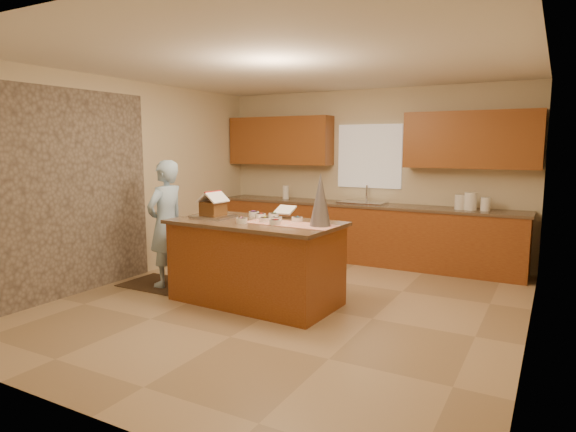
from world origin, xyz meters
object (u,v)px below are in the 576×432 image
at_px(island_base, 256,264).
at_px(boy, 166,223).
at_px(gingerbread_house, 213,206).
at_px(tinsel_tree, 320,200).

distance_m(island_base, boy, 1.42).
xyz_separation_m(boy, gingerbread_house, (0.80, -0.05, 0.27)).
bearing_deg(gingerbread_house, tinsel_tree, 1.52).
bearing_deg(tinsel_tree, island_base, -179.11).
xyz_separation_m(island_base, boy, (-1.37, 0.02, 0.36)).
height_order(island_base, gingerbread_house, gingerbread_house).
bearing_deg(gingerbread_house, boy, 176.69).
relative_size(tinsel_tree, boy, 0.35).
relative_size(boy, gingerbread_house, 5.30).
height_order(tinsel_tree, boy, boy).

